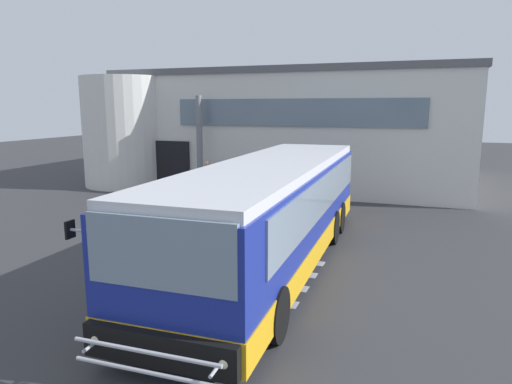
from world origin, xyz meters
The scene contains 8 objects.
ground_plane centered at (0.00, 0.00, -0.01)m, with size 80.00×90.00×0.02m, color #353538.
bay_paint_stripes centered at (2.00, -4.20, 0.00)m, with size 4.40×3.96×0.01m.
terminal_building centered at (-0.66, 11.54, 2.91)m, with size 18.96×13.80×5.84m.
entry_support_column centered at (-3.32, 5.40, 2.28)m, with size 0.28×0.28×4.55m, color slate.
bus_main_foreground centered at (2.92, -2.92, 1.33)m, with size 3.02×11.75×2.70m.
passenger_near_column centered at (-2.52, 4.53, 0.93)m, with size 0.43×0.46×1.68m.
passenger_by_doorway centered at (-1.26, 5.03, 0.96)m, with size 0.57×0.45×1.68m.
safety_bollard_yellow centered at (3.09, 3.60, 0.45)m, with size 0.18×0.18×0.90m, color yellow.
Camera 1 is at (6.43, -13.75, 4.04)m, focal length 32.20 mm.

